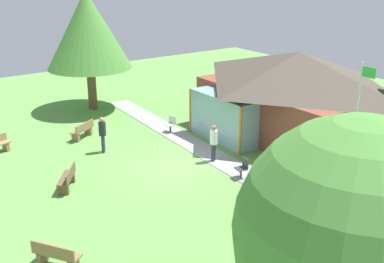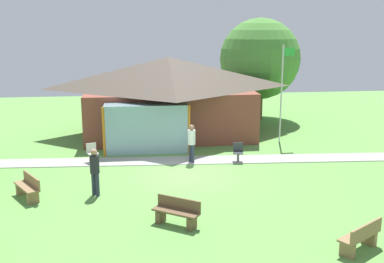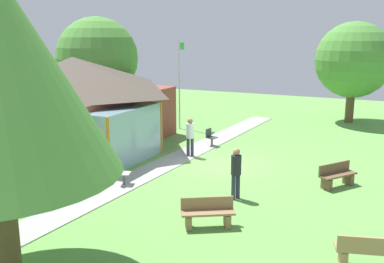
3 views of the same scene
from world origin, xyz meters
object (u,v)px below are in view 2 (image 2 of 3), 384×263
patio_chair_west (92,153)px  flagpole (282,89)px  bench_mid_left (28,188)px  patio_chair_lawn_spare (238,153)px  pavilion (168,94)px  visitor_strolling_lawn (95,168)px  tree_behind_pavilion_right (260,59)px  bench_front_center (177,213)px  visitor_on_path (192,141)px  bench_front_right (361,237)px

patio_chair_west → flagpole: bearing=174.0°
bench_mid_left → patio_chair_lawn_spare: bearing=-98.9°
pavilion → patio_chair_west: 6.61m
visitor_strolling_lawn → tree_behind_pavilion_right: tree_behind_pavilion_right is taller
pavilion → visitor_strolling_lawn: 9.91m
flagpole → patio_chair_west: (-9.45, -2.52, -2.38)m
bench_mid_left → tree_behind_pavilion_right: size_ratio=0.23×
pavilion → bench_front_center: size_ratio=6.63×
flagpole → visitor_on_path: 6.19m
flagpole → tree_behind_pavilion_right: 6.12m
bench_mid_left → visitor_on_path: size_ratio=0.87×
patio_chair_west → visitor_on_path: size_ratio=0.49×
bench_front_center → visitor_on_path: size_ratio=0.85×
patio_chair_lawn_spare → tree_behind_pavilion_right: (3.35, 9.22, 3.46)m
patio_chair_lawn_spare → visitor_on_path: visitor_on_path is taller
visitor_strolling_lawn → visitor_on_path: (3.91, 3.57, 0.00)m
bench_front_center → bench_mid_left: bearing=5.4°
bench_mid_left → visitor_strolling_lawn: size_ratio=0.87×
visitor_strolling_lawn → tree_behind_pavilion_right: 16.01m
bench_front_right → bench_mid_left: bearing=119.5°
visitor_strolling_lawn → tree_behind_pavilion_right: bearing=-91.3°
flagpole → patio_chair_lawn_spare: size_ratio=5.85×
flagpole → visitor_on_path: size_ratio=2.89×
bench_front_center → patio_chair_west: (-3.18, 7.00, 0.01)m
visitor_on_path → bench_front_right: bearing=-7.0°
pavilion → patio_chair_lawn_spare: 6.69m
bench_mid_left → patio_chair_west: (1.86, 4.18, 0.01)m
patio_chair_west → visitor_strolling_lawn: size_ratio=0.49×
flagpole → bench_front_center: (-6.27, -9.51, -2.40)m
pavilion → tree_behind_pavilion_right: 7.17m
bench_front_right → patio_chair_west: bearing=97.7°
bench_front_center → patio_chair_west: size_ratio=1.73×
flagpole → bench_front_center: size_ratio=3.39×
bench_front_center → visitor_strolling_lawn: 3.96m
visitor_on_path → bench_front_center: bearing=-40.3°
bench_front_right → patio_chair_lawn_spare: size_ratio=1.74×
bench_front_right → patio_chair_west: patio_chair_west is taller
patio_chair_lawn_spare → patio_chair_west: same height
bench_front_center → patio_chair_lawn_spare: size_ratio=1.73×
bench_front_center → patio_chair_lawn_spare: patio_chair_lawn_spare is taller
bench_mid_left → bench_front_center: bearing=-150.8°
tree_behind_pavilion_right → pavilion: bearing=-150.9°
bench_mid_left → bench_front_right: same height
visitor_strolling_lawn → bench_mid_left: bearing=35.6°
flagpole → visitor_strolling_lawn: flagpole is taller
flagpole → visitor_on_path: bearing=-148.4°
patio_chair_west → visitor_on_path: (4.40, -0.59, 0.61)m
patio_chair_lawn_spare → visitor_on_path: size_ratio=0.49×
flagpole → bench_front_center: 11.64m
visitor_on_path → tree_behind_pavilion_right: 10.99m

